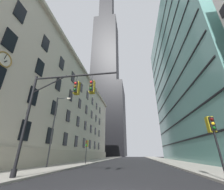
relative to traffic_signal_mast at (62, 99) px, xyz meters
name	(u,v)px	position (x,y,z in m)	size (l,w,h in m)	color
station_building	(46,111)	(-15.61, 20.99, 5.67)	(18.22, 60.00, 22.38)	beige
dark_skyscraper	(106,67)	(-14.70, 86.85, 62.78)	(28.62, 28.62, 232.87)	black
glass_office_midrise	(202,73)	(24.06, 25.37, 15.76)	(17.92, 41.09, 42.52)	slate
traffic_signal_mast	(62,99)	(0.00, 0.00, 0.00)	(7.08, 0.63, 7.56)	black
traffic_light_near_right	(212,128)	(10.47, 0.86, -2.32)	(0.40, 0.63, 3.78)	black
traffic_light_far_left	(87,145)	(-2.58, 14.39, -2.53)	(0.40, 0.63, 3.54)	black
street_lamppost	(55,123)	(-4.89, 7.78, -0.20)	(2.04, 0.32, 8.84)	#47474C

